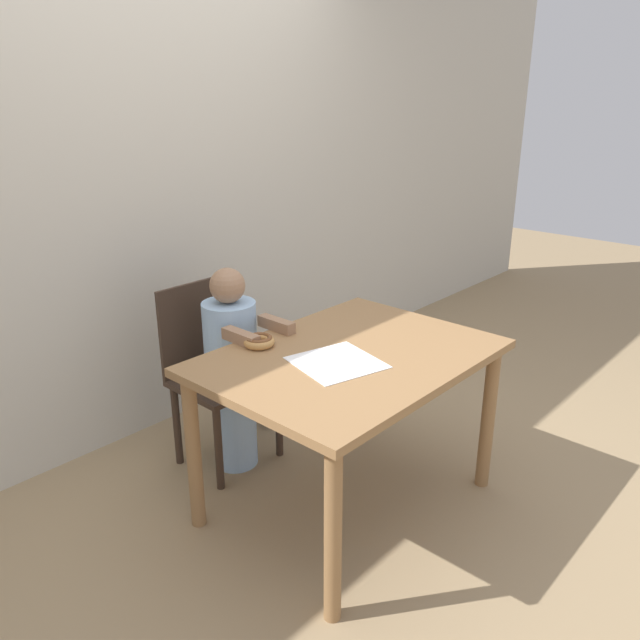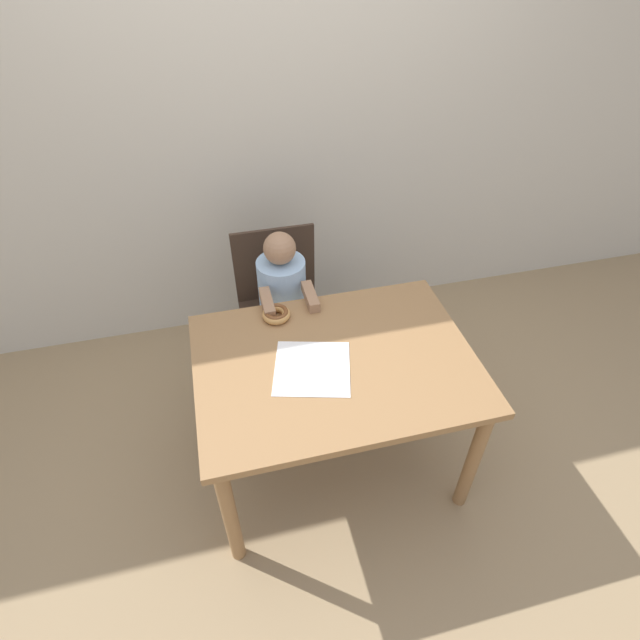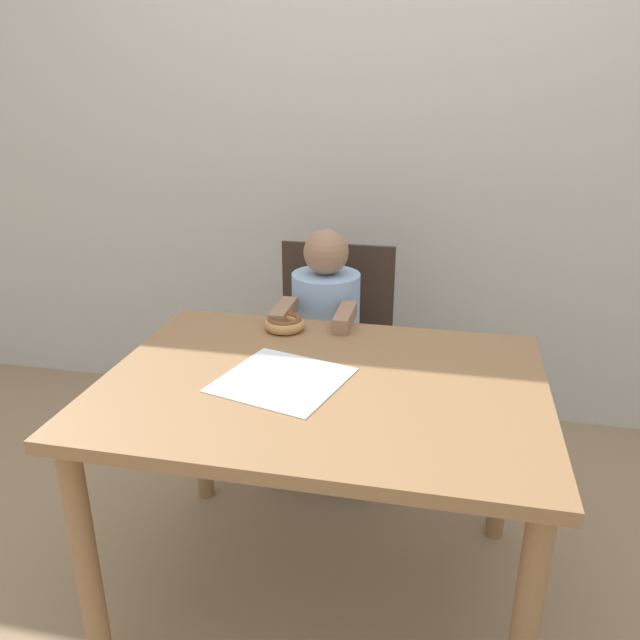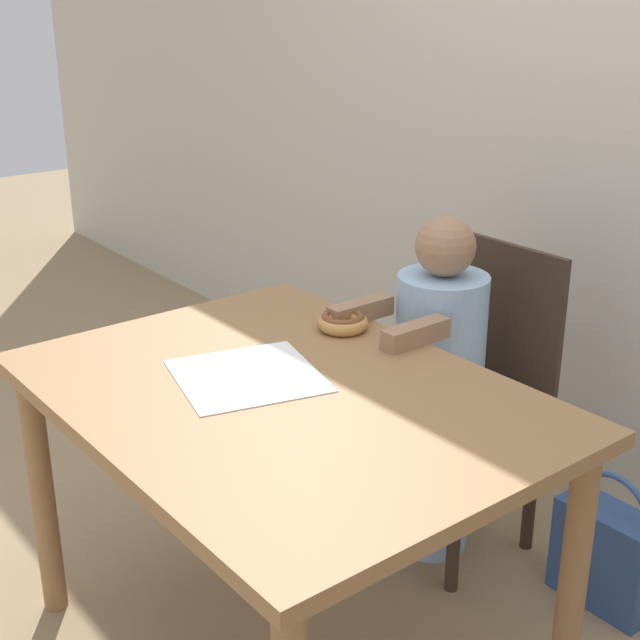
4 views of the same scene
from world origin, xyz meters
name	(u,v)px [view 3 (image 3 of 4)]	position (x,y,z in m)	size (l,w,h in m)	color
ground_plane	(322,589)	(0.00, 0.00, 0.00)	(12.00, 12.00, 0.00)	#997F5B
wall_back	(384,133)	(0.00, 1.24, 1.25)	(8.00, 0.05, 2.50)	beige
dining_table	(322,412)	(0.00, 0.00, 0.62)	(1.17, 0.86, 0.71)	olive
chair	(331,355)	(-0.12, 0.71, 0.46)	(0.44, 0.38, 0.87)	#38281E
child_figure	(325,360)	(-0.12, 0.60, 0.49)	(0.26, 0.41, 0.98)	#99BCE0
donut	(285,323)	(-0.19, 0.33, 0.74)	(0.13, 0.13, 0.04)	tan
napkin	(282,380)	(-0.10, -0.02, 0.71)	(0.38, 0.38, 0.00)	white
handbag	(448,430)	(0.35, 0.77, 0.15)	(0.27, 0.12, 0.38)	#2D4C84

